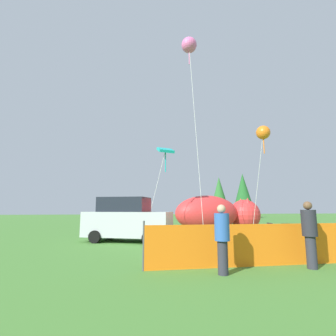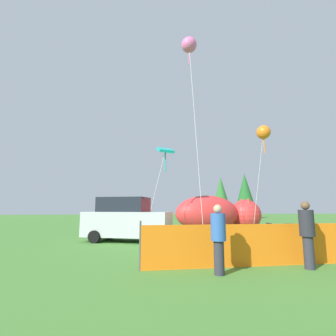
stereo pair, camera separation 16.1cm
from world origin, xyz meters
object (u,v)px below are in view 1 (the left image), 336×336
Objects in this scene: spectator_in_green_shirt at (222,236)px; spectator_in_grey_shirt at (310,231)px; parked_car at (127,220)px; inflatable_cat at (217,215)px; folding_chair at (267,233)px; kite_orange_flower at (263,133)px; kite_pink_octopus at (189,46)px; kite_teal_diamond at (165,151)px.

spectator_in_grey_shirt is at bearing 3.95° from spectator_in_green_shirt.
parked_car reaches higher than spectator_in_grey_shirt.
parked_car is 0.68× the size of inflatable_cat.
inflatable_cat is 3.93× the size of spectator_in_green_shirt.
folding_chair is 7.29m from kite_orange_flower.
folding_chair is at bearing -121.85° from kite_orange_flower.
inflatable_cat is at bearing 69.89° from spectator_in_green_shirt.
spectator_in_green_shirt is (-4.12, -11.24, -0.22)m from inflatable_cat.
parked_car is 4.55× the size of folding_chair.
kite_orange_flower is at bearing 30.15° from parked_car.
kite_teal_diamond is at bearing 167.48° from kite_pink_octopus.
folding_chair is at bearing 76.08° from spectator_in_grey_shirt.
parked_car is at bearing -152.80° from inflatable_cat.
kite_orange_flower is at bearing 66.10° from spectator_in_grey_shirt.
spectator_in_grey_shirt is 2.54m from spectator_in_green_shirt.
spectator_in_grey_shirt is (-1.59, -11.07, -0.17)m from inflatable_cat.
folding_chair is 0.59× the size of spectator_in_green_shirt.
kite_pink_octopus is 2.34× the size of kite_teal_diamond.
spectator_in_green_shirt is at bearing -127.00° from kite_orange_flower.
spectator_in_grey_shirt is 1.06× the size of spectator_in_green_shirt.
folding_chair is 0.08× the size of kite_pink_octopus.
kite_teal_diamond is (-1.46, 0.32, -6.80)m from kite_pink_octopus.
kite_teal_diamond is 0.80× the size of kite_orange_flower.
kite_pink_octopus reaches higher than kite_orange_flower.
kite_teal_diamond is at bearing 64.83° from parked_car.
parked_car is at bearing 107.26° from spectator_in_green_shirt.
kite_orange_flower is (5.96, 7.91, 5.18)m from spectator_in_green_shirt.
kite_pink_octopus is 7.16m from kite_orange_flower.
kite_teal_diamond is (0.09, 8.78, 3.99)m from spectator_in_green_shirt.
kite_teal_diamond reaches higher than spectator_in_grey_shirt.
folding_chair is 7.36m from kite_teal_diamond.
kite_pink_octopus is at bearing 96.80° from spectator_in_grey_shirt.
kite_orange_flower is at bearing 53.00° from spectator_in_green_shirt.
spectator_in_grey_shirt is 0.14× the size of kite_pink_octopus.
inflatable_cat is at bearing 47.28° from kite_pink_octopus.
kite_pink_octopus is at bearing -141.34° from inflatable_cat.
spectator_in_green_shirt reaches higher than folding_chair.
inflatable_cat is 11.23m from kite_pink_octopus.
kite_pink_octopus reaches higher than inflatable_cat.
kite_pink_octopus is (-2.57, -2.79, 10.57)m from inflatable_cat.
parked_car is at bearing -18.11° from folding_chair.
kite_teal_diamond is (-4.03, -2.46, 3.77)m from inflatable_cat.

